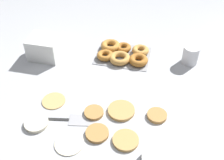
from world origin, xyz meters
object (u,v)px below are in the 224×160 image
object	(u,v)px
pancake_0	(69,143)
pancake_3	(126,140)
pancake_2	(54,100)
pancake_7	(121,110)
paper_cup	(191,55)
pancake_4	(36,123)
pancake_6	(157,115)
spatula	(76,120)
pancake_5	(97,133)
donut_tray	(123,53)
container_stack	(45,47)
pancake_1	(94,113)

from	to	relation	value
pancake_0	pancake_3	size ratio (longest dim) A/B	1.10
pancake_2	pancake_7	distance (m)	0.31
pancake_3	paper_cup	world-z (taller)	paper_cup
pancake_4	pancake_6	distance (m)	0.50
pancake_7	spatula	xyz separation A→B (m)	(0.18, 0.09, -0.00)
pancake_4	pancake_5	bearing A→B (deg)	-178.63
pancake_0	pancake_7	size ratio (longest dim) A/B	0.98
pancake_3	spatula	bearing A→B (deg)	-14.63
pancake_0	pancake_5	bearing A→B (deg)	-144.05
paper_cup	pancake_3	bearing A→B (deg)	67.83
pancake_3	spatula	distance (m)	0.23
pancake_7	donut_tray	distance (m)	0.40
pancake_5	container_stack	world-z (taller)	container_stack
pancake_1	pancake_5	size ratio (longest dim) A/B	0.89
pancake_3	pancake_7	world-z (taller)	same
pancake_0	pancake_3	bearing A→B (deg)	-164.00
pancake_0	paper_cup	bearing A→B (deg)	-125.22
pancake_1	pancake_3	xyz separation A→B (m)	(-0.16, 0.11, -0.00)
pancake_5	spatula	distance (m)	0.12
pancake_4	pancake_7	xyz separation A→B (m)	(-0.33, -0.15, -0.00)
pancake_2	pancake_0	bearing A→B (deg)	125.56
pancake_4	pancake_7	distance (m)	0.36
pancake_1	spatula	world-z (taller)	pancake_1
donut_tray	pancake_3	bearing A→B (deg)	102.38
pancake_2	donut_tray	world-z (taller)	donut_tray
pancake_4	donut_tray	world-z (taller)	donut_tray
pancake_7	spatula	world-z (taller)	pancake_7
container_stack	pancake_4	bearing A→B (deg)	107.87
pancake_0	pancake_5	xyz separation A→B (m)	(-0.09, -0.07, 0.00)
pancake_1	pancake_6	size ratio (longest dim) A/B	0.99
pancake_5	pancake_6	world-z (taller)	same
pancake_2	pancake_6	xyz separation A→B (m)	(-0.46, -0.01, 0.00)
pancake_6	donut_tray	bearing A→B (deg)	-59.86
pancake_5	pancake_6	size ratio (longest dim) A/B	1.11
pancake_3	pancake_4	xyz separation A→B (m)	(0.38, -0.00, 0.00)
pancake_6	pancake_7	distance (m)	0.15
pancake_6	donut_tray	world-z (taller)	donut_tray
pancake_1	paper_cup	size ratio (longest dim) A/B	0.85
pancake_1	pancake_6	xyz separation A→B (m)	(-0.27, -0.04, 0.00)
pancake_1	pancake_4	world-z (taller)	pancake_4
pancake_2	pancake_5	bearing A→B (deg)	150.67
pancake_0	pancake_7	bearing A→B (deg)	-128.06
pancake_0	paper_cup	size ratio (longest dim) A/B	1.16
donut_tray	spatula	xyz separation A→B (m)	(0.10, 0.48, -0.02)
pancake_6	pancake_4	bearing A→B (deg)	17.63
paper_cup	pancake_6	bearing A→B (deg)	73.15
donut_tray	pancake_6	bearing A→B (deg)	120.14
pancake_4	pancake_3	bearing A→B (deg)	179.78
pancake_3	pancake_4	world-z (taller)	pancake_4
pancake_0	container_stack	distance (m)	0.60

